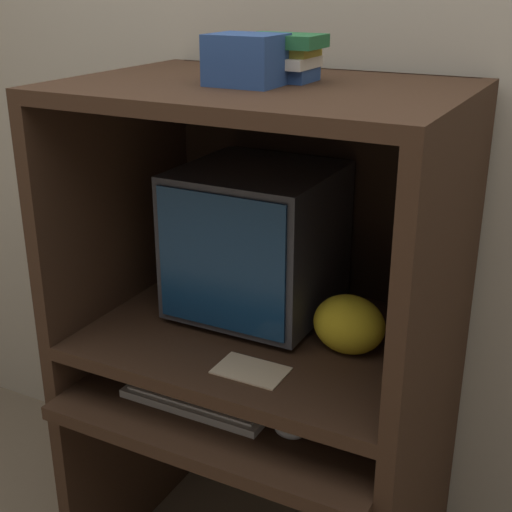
# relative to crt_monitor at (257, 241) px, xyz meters

# --- Properties ---
(wall_back) EXTENTS (6.00, 0.06, 2.60)m
(wall_back) POSITION_rel_crt_monitor_xyz_m (0.07, 0.30, 0.29)
(wall_back) COLOR #B2A893
(wall_back) RESTS_ON ground_plane
(desk_base) EXTENTS (0.94, 0.72, 0.66)m
(desk_base) POSITION_rel_crt_monitor_xyz_m (0.07, -0.14, -0.60)
(desk_base) COLOR #382316
(desk_base) RESTS_ON ground_plane
(desk_monitor_shelf) EXTENTS (0.94, 0.67, 0.14)m
(desk_monitor_shelf) POSITION_rel_crt_monitor_xyz_m (0.07, -0.09, -0.24)
(desk_monitor_shelf) COLOR #382316
(desk_monitor_shelf) RESTS_ON desk_base
(hutch_upper) EXTENTS (0.94, 0.67, 0.64)m
(hutch_upper) POSITION_rel_crt_monitor_xyz_m (0.07, -0.06, 0.21)
(hutch_upper) COLOR #382316
(hutch_upper) RESTS_ON desk_monitor_shelf
(crt_monitor) EXTENTS (0.39, 0.40, 0.41)m
(crt_monitor) POSITION_rel_crt_monitor_xyz_m (0.00, 0.00, 0.00)
(crt_monitor) COLOR #333338
(crt_monitor) RESTS_ON desk_monitor_shelf
(keyboard) EXTENTS (0.39, 0.14, 0.03)m
(keyboard) POSITION_rel_crt_monitor_xyz_m (-0.02, -0.28, -0.34)
(keyboard) COLOR beige
(keyboard) RESTS_ON desk_base
(mouse) EXTENTS (0.07, 0.05, 0.03)m
(mouse) POSITION_rel_crt_monitor_xyz_m (0.24, -0.30, -0.34)
(mouse) COLOR #B7B7B7
(mouse) RESTS_ON desk_base
(snack_bag) EXTENTS (0.18, 0.14, 0.15)m
(snack_bag) POSITION_rel_crt_monitor_xyz_m (0.30, -0.09, -0.14)
(snack_bag) COLOR gold
(snack_bag) RESTS_ON desk_monitor_shelf
(book_stack) EXTENTS (0.19, 0.13, 0.11)m
(book_stack) POSITION_rel_crt_monitor_xyz_m (0.08, -0.04, 0.48)
(book_stack) COLOR navy
(book_stack) RESTS_ON hutch_upper
(paper_card) EXTENTS (0.17, 0.11, 0.00)m
(paper_card) POSITION_rel_crt_monitor_xyz_m (0.14, -0.29, -0.21)
(paper_card) COLOR #CCB28C
(paper_card) RESTS_ON desk_monitor_shelf
(storage_box) EXTENTS (0.16, 0.14, 0.11)m
(storage_box) POSITION_rel_crt_monitor_xyz_m (0.05, -0.14, 0.48)
(storage_box) COLOR navy
(storage_box) RESTS_ON hutch_upper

